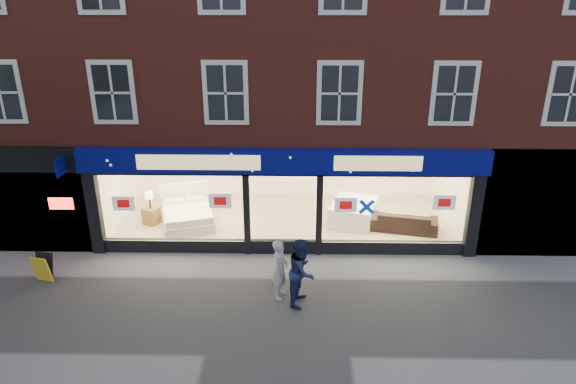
{
  "coord_description": "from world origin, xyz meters",
  "views": [
    {
      "loc": [
        0.39,
        -10.49,
        7.45
      ],
      "look_at": [
        0.16,
        2.5,
        2.19
      ],
      "focal_mm": 32.0,
      "sensor_mm": 36.0,
      "label": 1
    }
  ],
  "objects_px": {
    "a_board": "(43,268)",
    "pedestrian_grey": "(280,269)",
    "pedestrian_blue": "(302,271)",
    "display_bed": "(187,214)",
    "mattress_stack": "(353,212)",
    "sofa": "(404,221)"
  },
  "relations": [
    {
      "from": "mattress_stack",
      "to": "a_board",
      "type": "height_order",
      "value": "a_board"
    },
    {
      "from": "sofa",
      "to": "pedestrian_grey",
      "type": "bearing_deg",
      "value": 56.67
    },
    {
      "from": "display_bed",
      "to": "sofa",
      "type": "bearing_deg",
      "value": -19.8
    },
    {
      "from": "display_bed",
      "to": "pedestrian_blue",
      "type": "xyz_separation_m",
      "value": [
        3.75,
        -4.34,
        0.47
      ]
    },
    {
      "from": "a_board",
      "to": "pedestrian_grey",
      "type": "distance_m",
      "value": 6.45
    },
    {
      "from": "sofa",
      "to": "a_board",
      "type": "distance_m",
      "value": 10.71
    },
    {
      "from": "pedestrian_blue",
      "to": "sofa",
      "type": "bearing_deg",
      "value": -26.11
    },
    {
      "from": "display_bed",
      "to": "mattress_stack",
      "type": "distance_m",
      "value": 5.51
    },
    {
      "from": "mattress_stack",
      "to": "pedestrian_grey",
      "type": "xyz_separation_m",
      "value": [
        -2.3,
        -4.38,
        0.36
      ]
    },
    {
      "from": "a_board",
      "to": "pedestrian_blue",
      "type": "relative_size",
      "value": 0.45
    },
    {
      "from": "mattress_stack",
      "to": "a_board",
      "type": "xyz_separation_m",
      "value": [
        -8.71,
        -3.73,
        -0.04
      ]
    },
    {
      "from": "display_bed",
      "to": "pedestrian_blue",
      "type": "distance_m",
      "value": 5.76
    },
    {
      "from": "display_bed",
      "to": "mattress_stack",
      "type": "relative_size",
      "value": 1.16
    },
    {
      "from": "pedestrian_grey",
      "to": "mattress_stack",
      "type": "bearing_deg",
      "value": -9.98
    },
    {
      "from": "a_board",
      "to": "pedestrian_grey",
      "type": "bearing_deg",
      "value": 6.15
    },
    {
      "from": "display_bed",
      "to": "sofa",
      "type": "distance_m",
      "value": 7.06
    },
    {
      "from": "mattress_stack",
      "to": "sofa",
      "type": "xyz_separation_m",
      "value": [
        1.55,
        -0.63,
        -0.03
      ]
    },
    {
      "from": "pedestrian_grey",
      "to": "display_bed",
      "type": "bearing_deg",
      "value": 55.61
    },
    {
      "from": "a_board",
      "to": "pedestrian_blue",
      "type": "bearing_deg",
      "value": 4.79
    },
    {
      "from": "display_bed",
      "to": "sofa",
      "type": "xyz_separation_m",
      "value": [
        7.05,
        -0.37,
        -0.0
      ]
    },
    {
      "from": "sofa",
      "to": "pedestrian_grey",
      "type": "distance_m",
      "value": 5.39
    },
    {
      "from": "sofa",
      "to": "pedestrian_grey",
      "type": "height_order",
      "value": "pedestrian_grey"
    }
  ]
}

